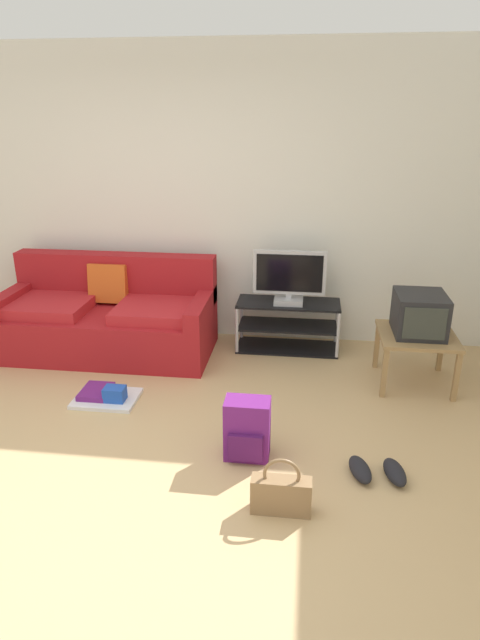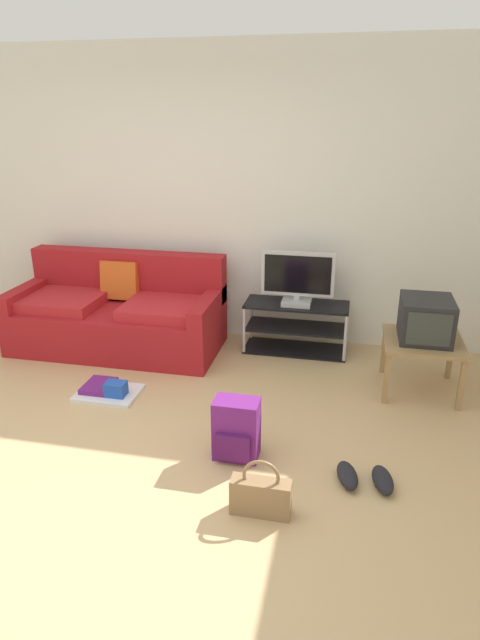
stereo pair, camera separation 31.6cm
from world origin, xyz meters
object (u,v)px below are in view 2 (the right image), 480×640
object	(u,v)px
crt_tv	(426,319)
sneakers_pair	(365,478)
flat_tv	(298,279)
backpack	(236,429)
couch	(119,314)
side_table	(423,346)
handbag	(261,495)
floor_tray	(108,390)
tv_stand	(296,327)

from	to	relation	value
crt_tv	sneakers_pair	world-z (taller)	crt_tv
flat_tv	backpack	world-z (taller)	flat_tv
couch	side_table	world-z (taller)	couch
handbag	floor_tray	size ratio (longest dim) A/B	0.72
sneakers_pair	floor_tray	xyz separation A→B (m)	(-1.99, 0.70, -0.01)
tv_stand	backpack	xyz separation A→B (m)	(-0.18, -1.76, -0.03)
sneakers_pair	tv_stand	bearing A→B (deg)	108.71
couch	sneakers_pair	distance (m)	2.83
couch	sneakers_pair	size ratio (longest dim) A/B	5.05
flat_tv	handbag	bearing A→B (deg)	-88.30
handbag	sneakers_pair	xyz separation A→B (m)	(0.57, 0.38, -0.08)
couch	flat_tv	world-z (taller)	flat_tv
tv_stand	flat_tv	world-z (taller)	flat_tv
sneakers_pair	floor_tray	size ratio (longest dim) A/B	0.78
couch	handbag	xyz separation A→B (m)	(1.72, -2.03, -0.20)
side_table	crt_tv	xyz separation A→B (m)	(0.00, 0.02, 0.22)
side_table	tv_stand	bearing A→B (deg)	151.50
tv_stand	flat_tv	size ratio (longest dim) A/B	1.45
handbag	sneakers_pair	size ratio (longest dim) A/B	0.92
side_table	crt_tv	distance (m)	0.22
handbag	sneakers_pair	world-z (taller)	handbag
couch	flat_tv	bearing A→B (deg)	7.37
side_table	handbag	xyz separation A→B (m)	(-0.99, -1.69, -0.26)
flat_tv	side_table	xyz separation A→B (m)	(1.06, -0.55, -0.32)
tv_stand	couch	bearing A→B (deg)	-171.87
crt_tv	floor_tray	distance (m)	2.56
backpack	floor_tray	size ratio (longest dim) A/B	0.84
flat_tv	crt_tv	world-z (taller)	flat_tv
flat_tv	sneakers_pair	size ratio (longest dim) A/B	1.72
backpack	floor_tray	distance (m)	1.32
couch	floor_tray	size ratio (longest dim) A/B	3.96
flat_tv	sneakers_pair	bearing A→B (deg)	-71.08
side_table	floor_tray	world-z (taller)	side_table
tv_stand	handbag	distance (m)	2.26
tv_stand	sneakers_pair	world-z (taller)	tv_stand
tv_stand	handbag	size ratio (longest dim) A/B	2.71
couch	tv_stand	bearing A→B (deg)	8.13
handbag	floor_tray	xyz separation A→B (m)	(-1.42, 1.08, -0.08)
handbag	crt_tv	bearing A→B (deg)	59.80
crt_tv	floor_tray	world-z (taller)	crt_tv
flat_tv	handbag	xyz separation A→B (m)	(0.07, -2.24, -0.58)
tv_stand	backpack	distance (m)	1.77
couch	side_table	bearing A→B (deg)	-7.11
flat_tv	backpack	distance (m)	1.82
side_table	handbag	size ratio (longest dim) A/B	1.72
tv_stand	crt_tv	distance (m)	1.25
flat_tv	floor_tray	bearing A→B (deg)	-139.60
side_table	floor_tray	distance (m)	2.51
couch	floor_tray	xyz separation A→B (m)	(0.30, -0.94, -0.28)
flat_tv	backpack	size ratio (longest dim) A/B	1.60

